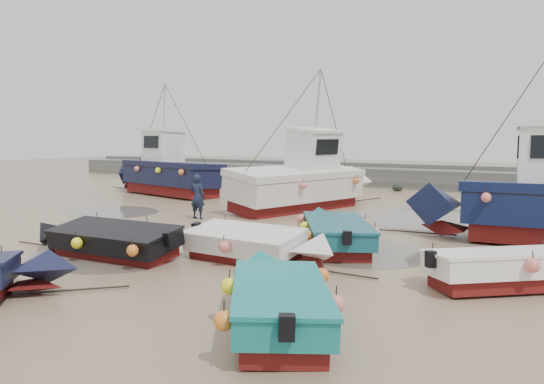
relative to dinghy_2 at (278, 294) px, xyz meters
The scene contains 14 objects.
ground 5.85m from the dinghy_2, 140.67° to the left, with size 120.00×120.00×0.00m, color #9B7D61.
seawall 26.06m from the dinghy_2, 99.84° to the left, with size 60.00×4.92×1.50m.
puddle_a 7.06m from the dinghy_2, 164.39° to the left, with size 4.29×4.29×0.01m, color #5D564B.
puddle_b 6.39m from the dinghy_2, 98.25° to the left, with size 4.09×4.09×0.01m, color #5D564B.
puddle_c 15.60m from the dinghy_2, 148.49° to the left, with size 4.32×4.32×0.01m, color #5D564B.
puddle_d 13.68m from the dinghy_2, 95.01° to the left, with size 5.19×5.19×0.01m, color #5D564B.
dinghy_2 is the anchor object (origin of this frame).
dinghy_3 5.82m from the dinghy_2, 53.69° to the left, with size 4.81×4.24×1.43m.
dinghy_4 7.11m from the dinghy_2, 162.23° to the left, with size 6.05×2.02×1.43m.
dinghy_5 4.64m from the dinghy_2, 127.39° to the left, with size 5.41×1.97×1.43m.
dinghy_6 6.84m from the dinghy_2, 106.18° to the left, with size 3.93×5.65×1.43m.
cabin_boat_0 21.88m from the dinghy_2, 137.77° to the left, with size 9.74×4.05×6.22m.
cabin_boat_1 14.96m from the dinghy_2, 116.11° to the left, with size 4.44×9.73×6.22m.
person 12.38m from the dinghy_2, 135.68° to the left, with size 0.65×0.43×1.78m, color #151D32.
Camera 1 is at (9.08, -11.42, 3.28)m, focal length 35.00 mm.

